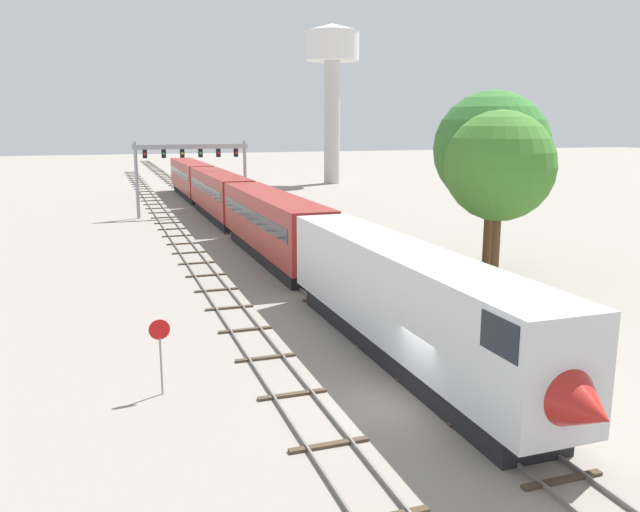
% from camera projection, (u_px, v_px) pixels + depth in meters
% --- Properties ---
extents(ground_plane, '(400.00, 400.00, 0.00)m').
position_uv_depth(ground_plane, '(403.00, 405.00, 22.92)').
color(ground_plane, gray).
extents(track_main, '(2.60, 200.00, 0.16)m').
position_uv_depth(track_main, '(201.00, 204.00, 79.13)').
color(track_main, slate).
rests_on(track_main, ground).
extents(track_near, '(2.60, 160.00, 0.16)m').
position_uv_depth(track_near, '(174.00, 232.00, 58.85)').
color(track_near, slate).
rests_on(track_near, ground).
extents(passenger_train, '(3.04, 86.58, 4.80)m').
position_uv_depth(passenger_train, '(240.00, 206.00, 57.24)').
color(passenger_train, silver).
rests_on(passenger_train, ground).
extents(signal_gantry, '(12.10, 0.49, 8.01)m').
position_uv_depth(signal_gantry, '(192.00, 161.00, 68.43)').
color(signal_gantry, '#999BA0').
rests_on(signal_gantry, ground).
extents(water_tower, '(8.79, 8.79, 25.41)m').
position_uv_depth(water_tower, '(332.00, 62.00, 103.56)').
color(water_tower, beige).
rests_on(water_tower, ground).
extents(stop_sign, '(0.76, 0.08, 2.88)m').
position_uv_depth(stop_sign, '(160.00, 346.00, 23.43)').
color(stop_sign, gray).
rests_on(stop_sign, ground).
extents(trackside_tree_left, '(7.87, 7.87, 12.03)m').
position_uv_depth(trackside_tree_left, '(492.00, 150.00, 43.49)').
color(trackside_tree_left, brown).
rests_on(trackside_tree_left, ground).
extents(trackside_tree_mid, '(6.93, 6.93, 10.68)m').
position_uv_depth(trackside_tree_mid, '(500.00, 166.00, 40.24)').
color(trackside_tree_mid, brown).
rests_on(trackside_tree_mid, ground).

